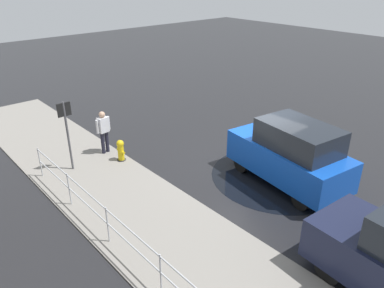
% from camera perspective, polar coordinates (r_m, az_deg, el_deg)
% --- Properties ---
extents(ground_plane, '(60.00, 60.00, 0.00)m').
position_cam_1_polar(ground_plane, '(12.79, 8.72, -3.85)').
color(ground_plane, black).
extents(kerb_strip, '(24.00, 3.20, 0.04)m').
position_cam_1_polar(kerb_strip, '(10.38, -6.89, -11.27)').
color(kerb_strip, gray).
rests_on(kerb_strip, ground).
extents(moving_hatchback, '(4.10, 2.22, 2.06)m').
position_cam_1_polar(moving_hatchback, '(11.79, 14.81, -1.46)').
color(moving_hatchback, blue).
rests_on(moving_hatchback, ground).
extents(fire_hydrant, '(0.42, 0.31, 0.80)m').
position_cam_1_polar(fire_hydrant, '(13.23, -10.80, -1.02)').
color(fire_hydrant, gold).
rests_on(fire_hydrant, ground).
extents(pedestrian, '(0.28, 0.57, 1.62)m').
position_cam_1_polar(pedestrian, '(13.69, -13.34, 2.22)').
color(pedestrian, silver).
rests_on(pedestrian, ground).
extents(metal_railing, '(10.70, 0.04, 1.05)m').
position_cam_1_polar(metal_railing, '(8.61, -9.24, -14.31)').
color(metal_railing, '#B7BABF').
rests_on(metal_railing, ground).
extents(sign_post, '(0.07, 0.44, 2.40)m').
position_cam_1_polar(sign_post, '(12.59, -18.57, 2.55)').
color(sign_post, '#4C4C51').
rests_on(sign_post, ground).
extents(puddle_patch, '(4.32, 4.32, 0.01)m').
position_cam_1_polar(puddle_patch, '(12.57, 12.92, -4.76)').
color(puddle_patch, black).
rests_on(puddle_patch, ground).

